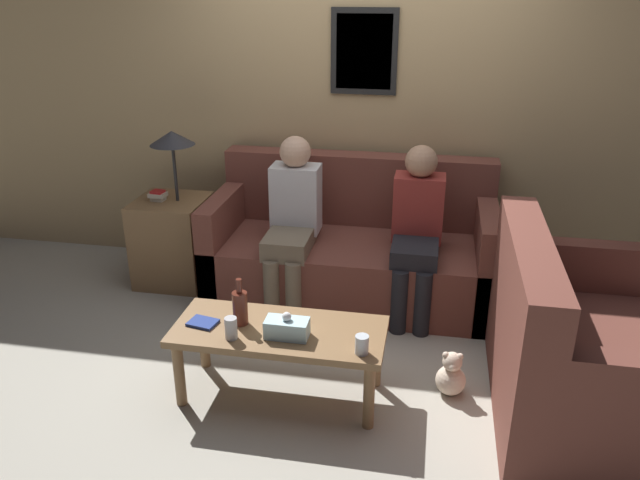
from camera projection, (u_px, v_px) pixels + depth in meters
ground_plane at (339, 328)px, 4.21m from camera, size 16.00×16.00×0.00m
wall_back at (363, 106)px, 4.65m from camera, size 9.00×0.08×2.60m
couch_main at (352, 251)px, 4.59m from camera, size 2.02×0.93×0.98m
couch_side at (577, 357)px, 3.30m from camera, size 0.93×1.38×0.98m
coffee_table at (279, 338)px, 3.41m from camera, size 1.16×0.50×0.43m
side_table_with_lamp at (173, 235)px, 4.75m from camera, size 0.52×0.52×1.18m
wine_bottle at (240, 307)px, 3.40m from camera, size 0.08×0.08×0.27m
drinking_glass at (362, 345)px, 3.15m from camera, size 0.07×0.07×0.10m
book_stack at (203, 323)px, 3.43m from camera, size 0.17×0.14×0.02m
soda_can at (231, 328)px, 3.27m from camera, size 0.07×0.07×0.12m
tissue_box at (287, 328)px, 3.29m from camera, size 0.23×0.12×0.15m
person_left at (292, 216)px, 4.35m from camera, size 0.34×0.62×1.19m
person_right at (417, 226)px, 4.20m from camera, size 0.34×0.60×1.17m
teddy_bear at (451, 376)px, 3.52m from camera, size 0.17×0.17×0.27m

